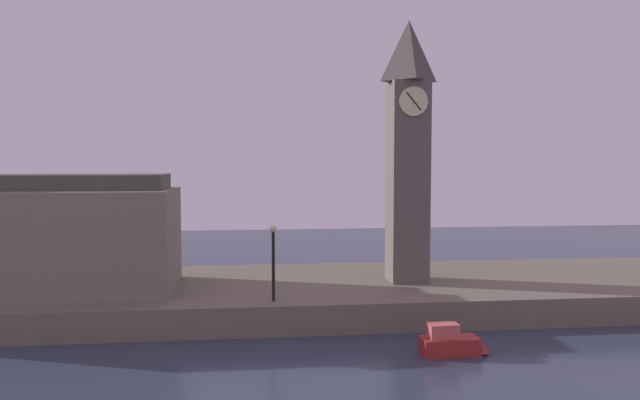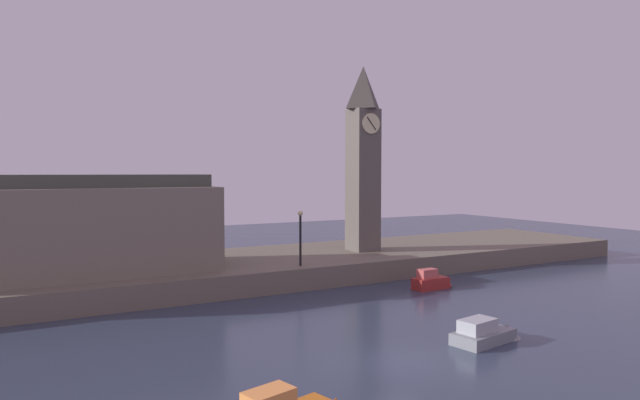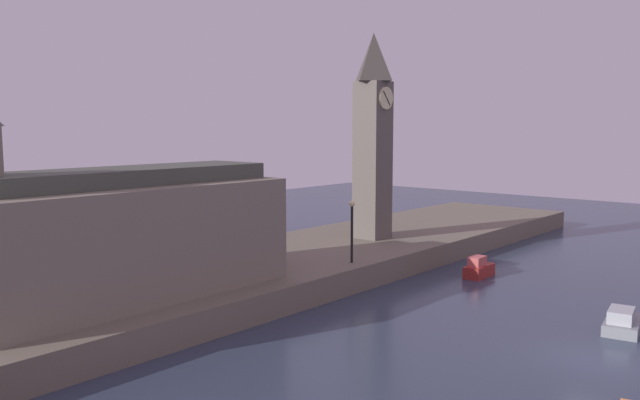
{
  "view_description": "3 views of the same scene",
  "coord_description": "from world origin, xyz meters",
  "px_view_note": "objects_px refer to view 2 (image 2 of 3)",
  "views": [
    {
      "loc": [
        2.09,
        -14.81,
        8.46
      ],
      "look_at": [
        5.46,
        14.32,
        6.56
      ],
      "focal_mm": 34.44,
      "sensor_mm": 36.0,
      "label": 1
    },
    {
      "loc": [
        -13.82,
        -18.24,
        7.88
      ],
      "look_at": [
        4.51,
        14.77,
        5.97
      ],
      "focal_mm": 31.24,
      "sensor_mm": 36.0,
      "label": 2
    },
    {
      "loc": [
        -26.87,
        -8.21,
        9.72
      ],
      "look_at": [
        3.51,
        18.0,
        5.08
      ],
      "focal_mm": 36.01,
      "sensor_mm": 36.0,
      "label": 3
    }
  ],
  "objects_px": {
    "parliament_hall": "(78,226)",
    "streetlamp": "(300,231)",
    "boat_dinghy_red": "(433,281)",
    "boat_cruiser_grey": "(489,333)",
    "clock_tower": "(363,156)"
  },
  "relations": [
    {
      "from": "parliament_hall",
      "to": "streetlamp",
      "type": "bearing_deg",
      "value": -15.54
    },
    {
      "from": "boat_dinghy_red",
      "to": "boat_cruiser_grey",
      "type": "relative_size",
      "value": 0.76
    },
    {
      "from": "boat_dinghy_red",
      "to": "boat_cruiser_grey",
      "type": "height_order",
      "value": "boat_dinghy_red"
    },
    {
      "from": "clock_tower",
      "to": "boat_dinghy_red",
      "type": "distance_m",
      "value": 12.43
    },
    {
      "from": "streetlamp",
      "to": "boat_cruiser_grey",
      "type": "xyz_separation_m",
      "value": [
        2.19,
        -15.01,
        -3.46
      ]
    },
    {
      "from": "parliament_hall",
      "to": "boat_cruiser_grey",
      "type": "bearing_deg",
      "value": -50.08
    },
    {
      "from": "clock_tower",
      "to": "boat_cruiser_grey",
      "type": "xyz_separation_m",
      "value": [
        -5.67,
        -19.24,
        -8.81
      ]
    },
    {
      "from": "clock_tower",
      "to": "streetlamp",
      "type": "xyz_separation_m",
      "value": [
        -7.87,
        -4.24,
        -5.35
      ]
    },
    {
      "from": "clock_tower",
      "to": "streetlamp",
      "type": "bearing_deg",
      "value": -151.68
    },
    {
      "from": "boat_dinghy_red",
      "to": "boat_cruiser_grey",
      "type": "xyz_separation_m",
      "value": [
        -5.45,
        -10.36,
        -0.11
      ]
    },
    {
      "from": "boat_cruiser_grey",
      "to": "boat_dinghy_red",
      "type": "bearing_deg",
      "value": 62.24
    },
    {
      "from": "parliament_hall",
      "to": "boat_dinghy_red",
      "type": "height_order",
      "value": "parliament_hall"
    },
    {
      "from": "clock_tower",
      "to": "streetlamp",
      "type": "distance_m",
      "value": 10.42
    },
    {
      "from": "parliament_hall",
      "to": "boat_dinghy_red",
      "type": "relative_size",
      "value": 5.19
    },
    {
      "from": "parliament_hall",
      "to": "streetlamp",
      "type": "distance_m",
      "value": 14.03
    }
  ]
}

